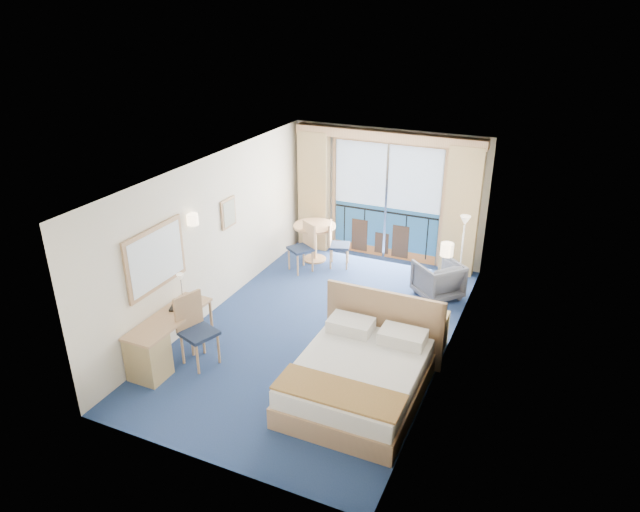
{
  "coord_description": "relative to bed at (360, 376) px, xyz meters",
  "views": [
    {
      "loc": [
        3.27,
        -7.37,
        4.98
      ],
      "look_at": [
        -0.12,
        0.2,
        1.23
      ],
      "focal_mm": 32.0,
      "sensor_mm": 36.0,
      "label": 1
    }
  ],
  "objects": [
    {
      "name": "folder",
      "position": [
        -2.88,
        -0.02,
        0.41
      ],
      "size": [
        0.38,
        0.34,
        0.03
      ],
      "primitive_type": "cube",
      "rotation": [
        0.0,
        0.0,
        0.38
      ],
      "color": "black",
      "rests_on": "desk"
    },
    {
      "name": "floor",
      "position": [
        -1.16,
        1.34,
        -0.32
      ],
      "size": [
        6.5,
        6.5,
        0.0
      ],
      "primitive_type": "plane",
      "color": "navy",
      "rests_on": "ground"
    },
    {
      "name": "phone",
      "position": [
        0.62,
        1.59,
        0.31
      ],
      "size": [
        0.24,
        0.21,
        0.09
      ],
      "primitive_type": "cube",
      "rotation": [
        0.0,
        0.0,
        0.35
      ],
      "color": "white",
      "rests_on": "nightstand"
    },
    {
      "name": "desk",
      "position": [
        -2.89,
        -0.73,
        0.08
      ],
      "size": [
        0.52,
        1.52,
        0.71
      ],
      "color": "tan",
      "rests_on": "ground"
    },
    {
      "name": "balcony_door",
      "position": [
        -1.16,
        4.56,
        0.83
      ],
      "size": [
        2.36,
        0.03,
        2.52
      ],
      "color": "navy",
      "rests_on": "room_walls"
    },
    {
      "name": "pelmet",
      "position": [
        -1.16,
        4.44,
        2.26
      ],
      "size": [
        3.8,
        0.25,
        0.18
      ],
      "primitive_type": "cube",
      "color": "tan",
      "rests_on": "room_walls"
    },
    {
      "name": "sconce_right",
      "position": [
        0.78,
        1.19,
        1.53
      ],
      "size": [
        0.18,
        0.18,
        0.18
      ],
      "primitive_type": "cylinder",
      "color": "#FBDDAF",
      "rests_on": "room_walls"
    },
    {
      "name": "desk_chair",
      "position": [
        -2.51,
        -0.23,
        0.29
      ],
      "size": [
        0.6,
        0.59,
        1.08
      ],
      "rotation": [
        0.0,
        0.0,
        1.24
      ],
      "color": "#1D2A45",
      "rests_on": "ground"
    },
    {
      "name": "curtain_right",
      "position": [
        0.39,
        4.41,
        0.96
      ],
      "size": [
        0.65,
        0.22,
        2.55
      ],
      "primitive_type": "cube",
      "color": "tan",
      "rests_on": "room_walls"
    },
    {
      "name": "mirror",
      "position": [
        -3.13,
        -0.16,
        1.23
      ],
      "size": [
        0.05,
        1.25,
        0.95
      ],
      "color": "tan",
      "rests_on": "room_walls"
    },
    {
      "name": "room_walls",
      "position": [
        -1.16,
        1.34,
        1.46
      ],
      "size": [
        4.04,
        6.54,
        2.72
      ],
      "color": "beige",
      "rests_on": "ground"
    },
    {
      "name": "table_chair_b",
      "position": [
        -2.41,
        3.3,
        0.24
      ],
      "size": [
        0.59,
        0.59,
        0.98
      ],
      "rotation": [
        0.0,
        0.0,
        -0.57
      ],
      "color": "#1D2A45",
      "rests_on": "ground"
    },
    {
      "name": "floor_lamp",
      "position": [
        0.6,
        3.64,
        0.81
      ],
      "size": [
        0.21,
        0.21,
        1.48
      ],
      "color": "silver",
      "rests_on": "ground"
    },
    {
      "name": "round_table",
      "position": [
        -2.42,
        3.81,
        0.27
      ],
      "size": [
        0.86,
        0.86,
        0.78
      ],
      "color": "tan",
      "rests_on": "ground"
    },
    {
      "name": "nightstand",
      "position": [
        0.6,
        1.58,
        -0.03
      ],
      "size": [
        0.44,
        0.42,
        0.58
      ],
      "primitive_type": "cube",
      "color": "tan",
      "rests_on": "ground"
    },
    {
      "name": "bed",
      "position": [
        0.0,
        0.0,
        0.0
      ],
      "size": [
        1.8,
        2.14,
        1.13
      ],
      "color": "tan",
      "rests_on": "ground"
    },
    {
      "name": "wall_print",
      "position": [
        -3.13,
        1.79,
        1.28
      ],
      "size": [
        0.04,
        0.42,
        0.52
      ],
      "color": "tan",
      "rests_on": "room_walls"
    },
    {
      "name": "table_chair_a",
      "position": [
        -1.92,
        3.72,
        0.21
      ],
      "size": [
        0.51,
        0.51,
        0.94
      ],
      "rotation": [
        0.0,
        0.0,
        1.88
      ],
      "color": "#1D2A45",
      "rests_on": "ground"
    },
    {
      "name": "curtain_left",
      "position": [
        -2.71,
        4.41,
        0.96
      ],
      "size": [
        0.65,
        0.22,
        2.55
      ],
      "primitive_type": "cube",
      "color": "tan",
      "rests_on": "room_walls"
    },
    {
      "name": "armchair",
      "position": [
        0.29,
        3.26,
        0.03
      ],
      "size": [
        1.05,
        1.05,
        0.68
      ],
      "primitive_type": "imported",
      "rotation": [
        0.0,
        0.0,
        3.98
      ],
      "color": "#41464F",
      "rests_on": "ground"
    },
    {
      "name": "sconce_left",
      "position": [
        -3.1,
        0.74,
        1.53
      ],
      "size": [
        0.18,
        0.18,
        0.18
      ],
      "primitive_type": "cylinder",
      "color": "#FBDDAF",
      "rests_on": "room_walls"
    },
    {
      "name": "desk_lamp",
      "position": [
        -2.98,
        0.16,
        0.73
      ],
      "size": [
        0.12,
        0.12,
        0.45
      ],
      "color": "silver",
      "rests_on": "desk"
    }
  ]
}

